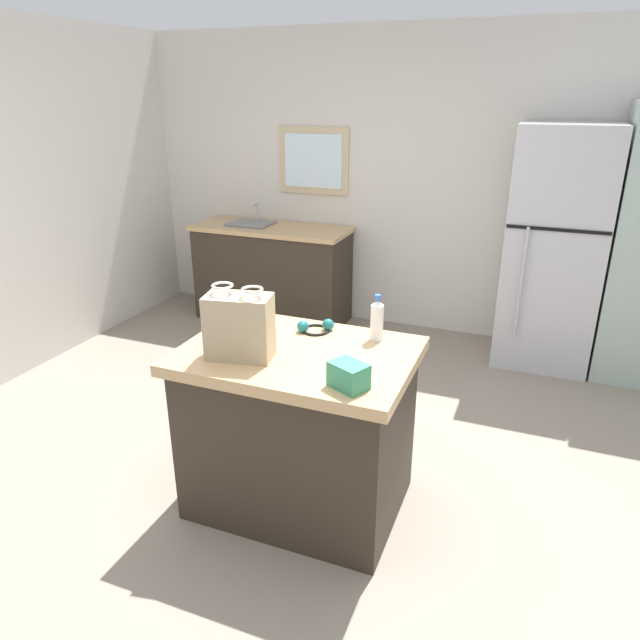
% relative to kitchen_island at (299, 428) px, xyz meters
% --- Properties ---
extents(ground, '(6.55, 6.55, 0.00)m').
position_rel_kitchen_island_xyz_m(ground, '(0.03, 0.14, -0.46)').
color(ground, gray).
extents(back_wall, '(5.46, 0.13, 2.62)m').
position_rel_kitchen_island_xyz_m(back_wall, '(0.01, 2.79, 0.86)').
color(back_wall, silver).
rests_on(back_wall, ground).
extents(kitchen_island, '(1.14, 0.81, 0.90)m').
position_rel_kitchen_island_xyz_m(kitchen_island, '(0.00, 0.00, 0.00)').
color(kitchen_island, '#33281E').
rests_on(kitchen_island, ground).
extents(refrigerator, '(0.72, 0.68, 1.88)m').
position_rel_kitchen_island_xyz_m(refrigerator, '(1.13, 2.39, 0.48)').
color(refrigerator, '#B7B7BC').
rests_on(refrigerator, ground).
extents(sink_counter, '(1.47, 0.60, 1.10)m').
position_rel_kitchen_island_xyz_m(sink_counter, '(-1.34, 2.43, 0.01)').
color(sink_counter, '#33281E').
rests_on(sink_counter, ground).
extents(shopping_bag, '(0.34, 0.23, 0.36)m').
position_rel_kitchen_island_xyz_m(shopping_bag, '(-0.22, -0.17, 0.60)').
color(shopping_bag, tan).
rests_on(shopping_bag, kitchen_island).
extents(small_box, '(0.19, 0.17, 0.11)m').
position_rel_kitchen_island_xyz_m(small_box, '(0.36, -0.27, 0.50)').
color(small_box, '#388E66').
rests_on(small_box, kitchen_island).
extents(bottle, '(0.07, 0.07, 0.24)m').
position_rel_kitchen_island_xyz_m(bottle, '(0.32, 0.27, 0.56)').
color(bottle, white).
rests_on(bottle, kitchen_island).
extents(ear_defenders, '(0.21, 0.21, 0.06)m').
position_rel_kitchen_island_xyz_m(ear_defenders, '(-0.01, 0.26, 0.47)').
color(ear_defenders, black).
rests_on(ear_defenders, kitchen_island).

